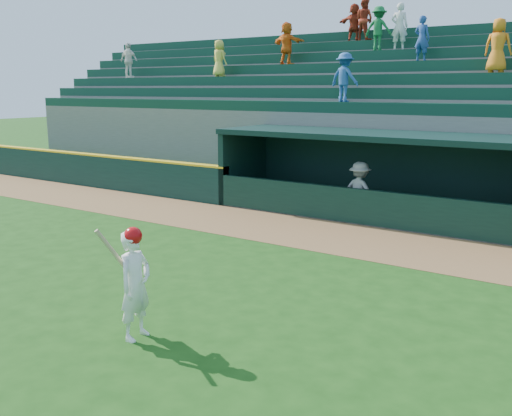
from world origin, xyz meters
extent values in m
plane|color=#194310|center=(0.00, 0.00, 0.00)|extent=(120.00, 120.00, 0.00)
cube|color=brown|center=(0.00, 4.90, 0.01)|extent=(40.00, 3.00, 0.01)
cube|color=black|center=(-12.25, 6.55, 0.60)|extent=(15.50, 0.30, 1.20)
cube|color=yellow|center=(-12.25, 6.55, 1.23)|extent=(15.50, 0.32, 0.06)
imported|color=#9C9C97|center=(-0.08, 6.98, 0.84)|extent=(1.18, 0.80, 1.68)
cube|color=#63635E|center=(0.00, 7.70, 0.02)|extent=(9.00, 2.60, 0.04)
cube|color=black|center=(-4.60, 7.70, 1.15)|extent=(0.20, 2.60, 2.30)
cube|color=black|center=(0.00, 9.00, 1.15)|extent=(9.40, 0.20, 2.30)
cube|color=black|center=(0.00, 7.70, 2.38)|extent=(9.40, 2.80, 0.16)
cube|color=black|center=(0.00, 6.48, 0.50)|extent=(9.00, 0.16, 1.00)
cube|color=brown|center=(0.00, 8.50, 0.25)|extent=(8.40, 0.45, 0.10)
cube|color=slate|center=(0.00, 9.53, 1.46)|extent=(34.00, 0.85, 2.91)
cube|color=#0F3828|center=(0.00, 9.41, 3.09)|extent=(34.00, 0.60, 0.36)
cube|color=slate|center=(0.00, 10.38, 1.68)|extent=(34.00, 0.85, 3.36)
cube|color=#0F3828|center=(0.00, 10.26, 3.54)|extent=(34.00, 0.60, 0.36)
cube|color=slate|center=(0.00, 11.22, 1.91)|extent=(34.00, 0.85, 3.81)
cube|color=#0F3828|center=(0.00, 11.11, 3.99)|extent=(34.00, 0.60, 0.36)
cube|color=slate|center=(0.00, 12.07, 2.13)|extent=(34.00, 0.85, 4.26)
cube|color=#0F3828|center=(0.00, 11.96, 4.44)|extent=(34.00, 0.60, 0.36)
cube|color=slate|center=(0.00, 12.93, 2.35)|extent=(34.00, 0.85, 4.71)
cube|color=#0F3828|center=(0.00, 12.81, 4.89)|extent=(34.00, 0.60, 0.36)
cube|color=slate|center=(0.00, 13.78, 2.58)|extent=(34.00, 0.85, 5.16)
cube|color=#0F3828|center=(0.00, 13.66, 5.34)|extent=(34.00, 0.60, 0.36)
cube|color=slate|center=(0.00, 14.62, 2.80)|extent=(34.00, 0.85, 5.61)
cube|color=#0F3828|center=(0.00, 14.51, 5.79)|extent=(34.00, 0.60, 0.36)
cube|color=slate|center=(0.00, 15.20, 2.80)|extent=(34.50, 0.30, 5.61)
imported|color=orange|center=(2.44, 11.12, 4.98)|extent=(0.80, 0.53, 1.61)
imported|color=white|center=(-13.44, 11.12, 4.96)|extent=(0.96, 0.48, 1.57)
imported|color=#9D2C18|center=(-3.49, 13.68, 6.24)|extent=(1.36, 0.54, 1.43)
imported|color=#27488F|center=(-0.19, 11.97, 5.36)|extent=(0.59, 0.43, 1.49)
imported|color=#176831|center=(-2.13, 12.83, 5.86)|extent=(1.04, 0.61, 1.58)
imported|color=#D2C54A|center=(-8.24, 11.12, 4.90)|extent=(0.80, 0.61, 1.46)
imported|color=orange|center=(-5.55, 11.97, 5.43)|extent=(1.57, 0.76, 1.62)
imported|color=white|center=(-1.33, 12.83, 5.89)|extent=(0.66, 0.50, 1.64)
imported|color=#A12C18|center=(-3.09, 13.68, 6.30)|extent=(0.87, 0.74, 1.57)
imported|color=#2A589C|center=(-1.82, 9.43, 4.05)|extent=(1.10, 0.77, 1.56)
imported|color=white|center=(0.39, -2.20, 0.83)|extent=(0.45, 0.64, 1.66)
sphere|color=red|center=(0.39, -2.20, 1.59)|extent=(0.27, 0.27, 0.27)
cylinder|color=tan|center=(0.21, -2.42, 1.36)|extent=(0.32, 0.45, 0.76)
camera|label=1|loc=(6.39, -7.86, 3.70)|focal=40.00mm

